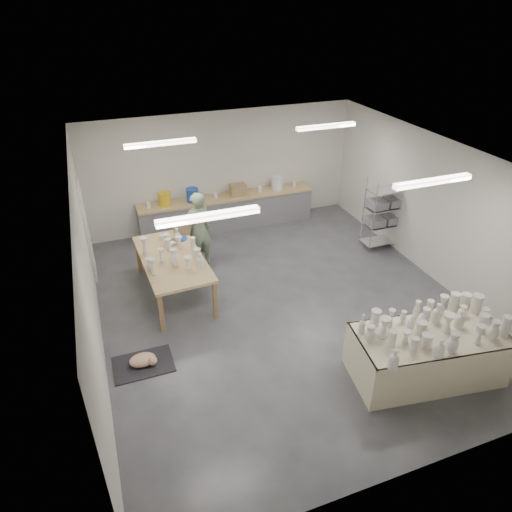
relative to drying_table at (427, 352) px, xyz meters
name	(u,v)px	position (x,y,z in m)	size (l,w,h in m)	color
room	(279,211)	(-1.53, 2.66, 1.59)	(8.00, 8.02, 3.00)	#424449
back_counter	(227,211)	(-1.43, 6.25, 0.02)	(4.60, 0.60, 1.24)	tan
wire_shelf	(384,212)	(1.78, 3.97, 0.45)	(0.88, 0.48, 1.80)	silver
drying_table	(427,352)	(0.00, 0.00, 0.00)	(2.53, 1.47, 1.21)	olive
work_table	(173,255)	(-3.32, 3.79, 0.42)	(1.28, 2.40, 1.25)	tan
rug	(143,364)	(-4.32, 1.82, -0.46)	(1.00, 0.70, 0.02)	black
cat	(144,360)	(-4.30, 1.81, -0.35)	(0.52, 0.44, 0.19)	white
potter	(198,230)	(-2.59, 4.66, 0.43)	(0.65, 0.43, 1.79)	gray
red_stool	(197,249)	(-2.59, 4.93, -0.18)	(0.44, 0.44, 0.32)	#A32017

